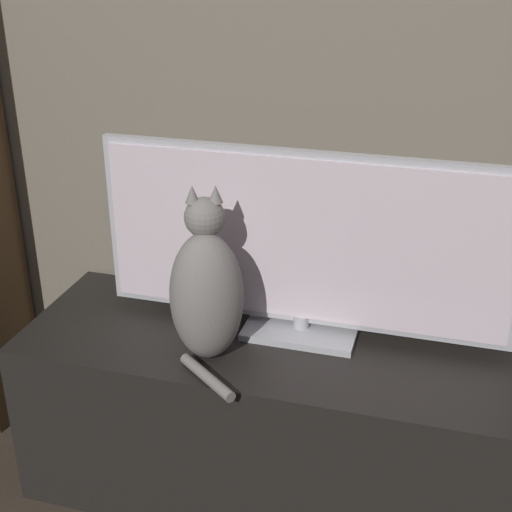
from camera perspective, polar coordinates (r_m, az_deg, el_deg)
name	(u,v)px	position (r m, az deg, el deg)	size (l,w,h in m)	color
wall_back	(310,25)	(1.96, 4.36, 17.93)	(4.80, 0.05, 2.60)	#756B5B
tv_stand	(277,418)	(2.10, 1.69, -12.81)	(1.42, 0.51, 0.51)	black
tv	(304,246)	(1.88, 3.85, 0.80)	(1.11, 0.18, 0.52)	#B7B7BC
cat	(207,290)	(1.81, -3.98, -2.75)	(0.24, 0.30, 0.46)	gray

